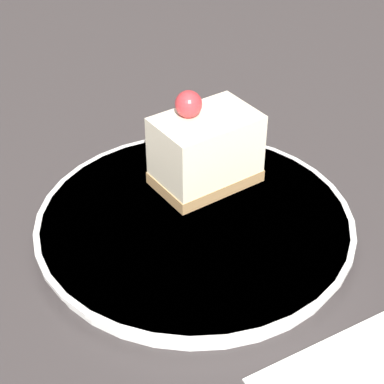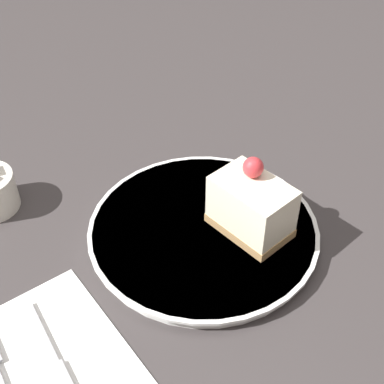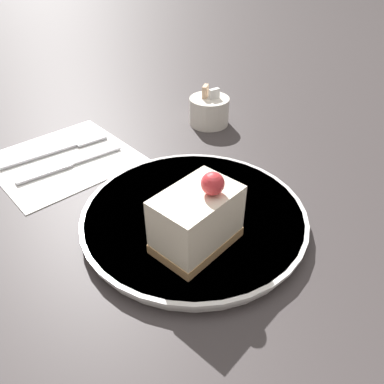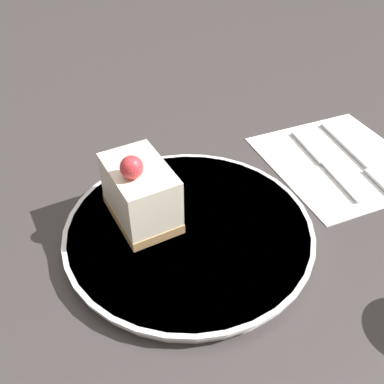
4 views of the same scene
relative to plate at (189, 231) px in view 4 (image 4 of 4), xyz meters
The scene contains 6 objects.
ground_plane 0.04m from the plate, 135.43° to the right, with size 4.00×4.00×0.00m, color #383333.
plate is the anchor object (origin of this frame).
cake_slice 0.07m from the plate, 53.23° to the right, with size 0.08×0.10×0.10m.
napkin 0.26m from the plate, behind, with size 0.24×0.25×0.00m.
fork 0.29m from the plate, behind, with size 0.07×0.18×0.00m.
knife 0.24m from the plate, behind, with size 0.07×0.17×0.00m.
Camera 4 is at (0.23, 0.31, 0.37)m, focal length 40.00 mm.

